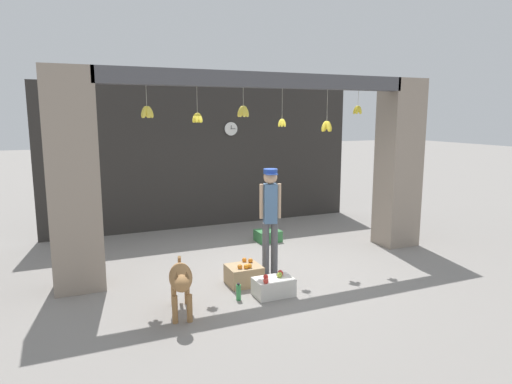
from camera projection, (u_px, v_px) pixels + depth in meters
name	position (u px, v px, depth m)	size (l,w,h in m)	color
ground_plane	(267.00, 268.00, 7.60)	(60.00, 60.00, 0.00)	gray
shop_back_wall	(207.00, 156.00, 10.27)	(7.12, 0.12, 3.18)	#2D2B28
shop_pillar_left	(73.00, 181.00, 6.46)	(0.70, 0.60, 3.18)	gray
shop_pillar_right	(398.00, 164.00, 8.75)	(0.70, 0.60, 3.18)	gray
storefront_awning	(264.00, 83.00, 7.20)	(5.22, 0.28, 0.96)	#4C4C51
dog	(181.00, 279.00, 5.75)	(0.44, 1.07, 0.70)	#9E7042
shopkeeper	(270.00, 212.00, 7.17)	(0.33, 0.29, 1.69)	#56565B
fruit_crate_oranges	(244.00, 275.00, 6.84)	(0.50, 0.44, 0.35)	tan
fruit_crate_apples	(274.00, 286.00, 6.42)	(0.55, 0.36, 0.32)	silver
produce_box_green	(268.00, 236.00, 9.18)	(0.48, 0.39, 0.22)	#387A42
water_bottle	(239.00, 292.00, 6.26)	(0.07, 0.07, 0.24)	#38934C
wall_clock	(231.00, 129.00, 10.31)	(0.32, 0.03, 0.32)	black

